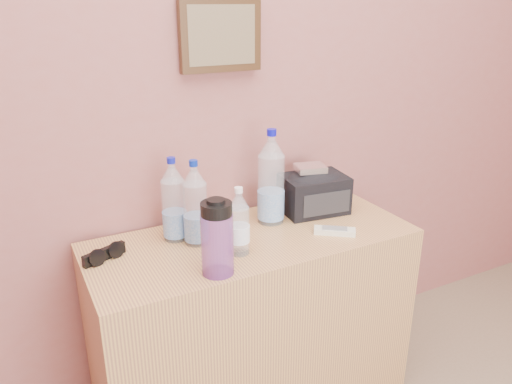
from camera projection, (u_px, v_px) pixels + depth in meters
The scene contains 11 objects.
picture_frame at pixel (221, 35), 1.73m from camera, with size 0.30×0.03×0.25m, color #382311, non-canonical shape.
dresser at pixel (253, 323), 1.90m from camera, with size 1.16×0.48×0.73m, color #A08758.
pet_large_a at pixel (195, 207), 1.68m from camera, with size 0.08×0.08×0.30m.
pet_large_b at pixel (174, 204), 1.71m from camera, with size 0.08×0.08×0.30m.
pet_large_c at pixel (271, 182), 1.84m from camera, with size 0.10×0.10×0.36m.
pet_small at pixel (239, 225), 1.62m from camera, with size 0.07×0.07×0.23m.
nalgene_bottle at pixel (217, 238), 1.50m from camera, with size 0.10×0.10×0.24m.
sunglasses at pixel (104, 254), 1.61m from camera, with size 0.15×0.06×0.04m, color black, non-canonical shape.
ac_remote at pixel (335, 231), 1.79m from camera, with size 0.15×0.05×0.02m, color silver.
toiletry_bag at pixel (314, 191), 1.96m from camera, with size 0.25×0.18×0.17m, color black, non-canonical shape.
foil_packet at pixel (310, 168), 1.93m from camera, with size 0.11×0.09×0.02m, color silver.
Camera 1 is at (-0.70, 0.32, 1.51)m, focal length 35.00 mm.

